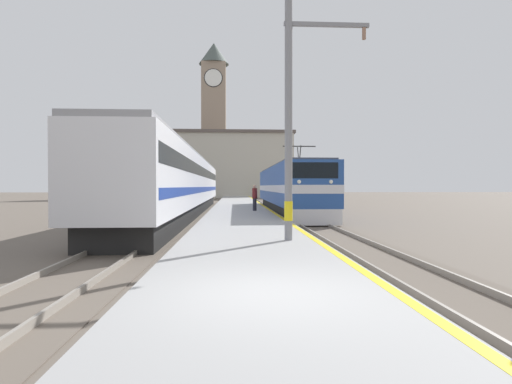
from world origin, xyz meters
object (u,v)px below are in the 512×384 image
catenary_mast (292,119)px  clock_tower (214,115)px  passenger_train (184,184)px  person_on_platform (255,197)px  locomotive_train (288,189)px

catenary_mast → clock_tower: bearing=94.8°
passenger_train → clock_tower: (-0.29, 49.91, 13.85)m
person_on_platform → catenary_mast: bearing=-88.6°
person_on_platform → passenger_train: bearing=156.2°
passenger_train → person_on_platform: passenger_train is taller
locomotive_train → catenary_mast: 17.28m
passenger_train → person_on_platform: (5.01, -2.21, -0.92)m
locomotive_train → catenary_mast: bearing=-97.5°
passenger_train → person_on_platform: bearing=-23.8°
locomotive_train → passenger_train: 7.62m
person_on_platform → clock_tower: size_ratio=0.06×
catenary_mast → clock_tower: (-5.67, 66.96, 11.97)m
locomotive_train → clock_tower: 52.57m
person_on_platform → locomotive_train: bearing=39.4°
locomotive_train → passenger_train: bearing=179.5°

